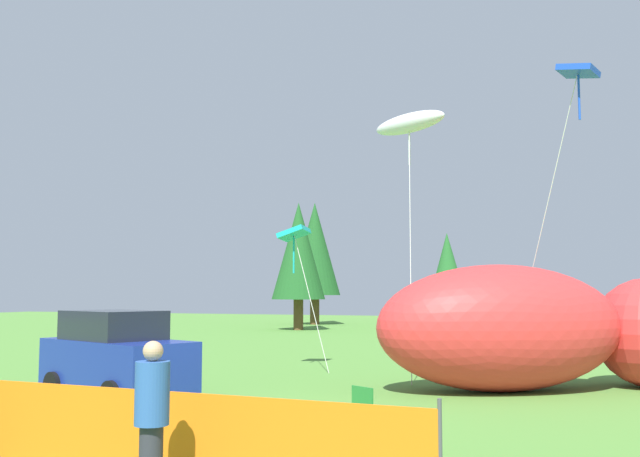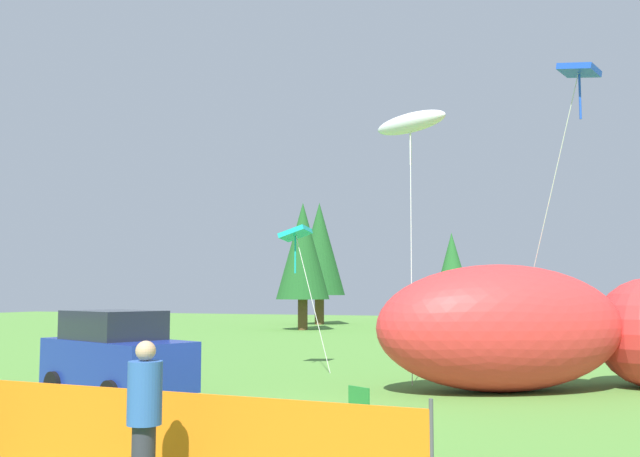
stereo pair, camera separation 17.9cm
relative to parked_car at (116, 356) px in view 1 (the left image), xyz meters
The scene contains 12 objects.
ground_plane 4.02m from the parked_car, 19.09° to the right, with size 120.00×120.00×0.00m, color #548C38.
parked_car is the anchor object (origin of this frame).
folding_chair 7.03m from the parked_car, 17.62° to the right, with size 0.73×0.73×0.89m.
inflatable_cat 10.36m from the parked_car, 29.44° to the left, with size 8.58×6.55×3.18m.
safety_fence 6.91m from the parked_car, 53.76° to the right, with size 9.10×0.49×1.28m.
spectator_in_black_shirt 8.40m from the parked_car, 50.95° to the right, with size 0.41×0.41×1.90m.
kite_white_ghost 11.03m from the parked_car, 53.14° to the left, with size 2.76×3.09×7.98m.
kite_teal_diamond 8.29m from the parked_car, 79.85° to the left, with size 1.90×1.08×4.65m.
kite_blue_box 13.56m from the parked_car, 28.59° to the left, with size 2.76×2.31×8.43m.
horizon_tree_east 36.51m from the parked_car, 88.22° to the left, with size 2.79×2.79×6.67m.
horizon_tree_west 30.92m from the parked_car, 104.20° to the left, with size 3.53×3.53×8.42m.
horizon_tree_mid 39.01m from the parked_car, 103.98° to the left, with size 3.95×3.95×9.43m.
Camera 1 is at (6.50, -12.66, 2.48)m, focal length 40.00 mm.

